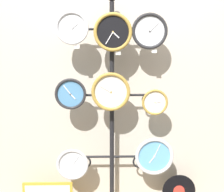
{
  "coord_description": "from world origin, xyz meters",
  "views": [
    {
      "loc": [
        -0.05,
        -2.18,
        1.49
      ],
      "look_at": [
        0.0,
        0.36,
        1.07
      ],
      "focal_mm": 50.0,
      "sensor_mm": 36.0,
      "label": 1
    }
  ],
  "objects_px": {
    "clock_top_left": "(72,28)",
    "clock_bottom_left": "(73,164)",
    "clock_top_center": "(113,32)",
    "clock_bottom_right": "(154,156)",
    "clock_middle_left": "(71,94)",
    "vinyl_record": "(179,191)",
    "clock_middle_center": "(111,92)",
    "clock_top_right": "(150,31)",
    "clock_middle_right": "(155,102)",
    "display_stand": "(112,150)"
  },
  "relations": [
    {
      "from": "vinyl_record",
      "to": "display_stand",
      "type": "bearing_deg",
      "value": 179.47
    },
    {
      "from": "display_stand",
      "to": "clock_middle_right",
      "type": "bearing_deg",
      "value": -17.54
    },
    {
      "from": "clock_middle_center",
      "to": "clock_bottom_left",
      "type": "xyz_separation_m",
      "value": [
        -0.32,
        0.02,
        -0.62
      ]
    },
    {
      "from": "clock_top_left",
      "to": "clock_bottom_left",
      "type": "xyz_separation_m",
      "value": [
        -0.02,
        0.02,
        -1.12
      ]
    },
    {
      "from": "clock_top_left",
      "to": "vinyl_record",
      "type": "distance_m",
      "value": 1.68
    },
    {
      "from": "clock_top_left",
      "to": "clock_bottom_right",
      "type": "distance_m",
      "value": 1.24
    },
    {
      "from": "display_stand",
      "to": "clock_top_left",
      "type": "xyz_separation_m",
      "value": [
        -0.31,
        -0.11,
        1.03
      ]
    },
    {
      "from": "clock_top_right",
      "to": "vinyl_record",
      "type": "distance_m",
      "value": 1.42
    },
    {
      "from": "clock_top_right",
      "to": "vinyl_record",
      "type": "bearing_deg",
      "value": 14.76
    },
    {
      "from": "vinyl_record",
      "to": "clock_middle_center",
      "type": "bearing_deg",
      "value": -169.37
    },
    {
      "from": "clock_bottom_left",
      "to": "clock_top_left",
      "type": "bearing_deg",
      "value": -36.47
    },
    {
      "from": "display_stand",
      "to": "clock_top_center",
      "type": "bearing_deg",
      "value": -86.17
    },
    {
      "from": "clock_bottom_left",
      "to": "vinyl_record",
      "type": "distance_m",
      "value": 0.98
    },
    {
      "from": "clock_middle_right",
      "to": "vinyl_record",
      "type": "distance_m",
      "value": 0.87
    },
    {
      "from": "clock_middle_right",
      "to": "clock_bottom_left",
      "type": "height_order",
      "value": "clock_middle_right"
    },
    {
      "from": "display_stand",
      "to": "clock_top_center",
      "type": "height_order",
      "value": "display_stand"
    },
    {
      "from": "clock_top_center",
      "to": "clock_bottom_right",
      "type": "height_order",
      "value": "clock_top_center"
    },
    {
      "from": "clock_top_left",
      "to": "clock_top_right",
      "type": "xyz_separation_m",
      "value": [
        0.61,
        0.03,
        -0.02
      ]
    },
    {
      "from": "display_stand",
      "to": "clock_top_right",
      "type": "distance_m",
      "value": 1.05
    },
    {
      "from": "clock_middle_right",
      "to": "vinyl_record",
      "type": "height_order",
      "value": "clock_middle_right"
    },
    {
      "from": "clock_top_left",
      "to": "clock_middle_left",
      "type": "height_order",
      "value": "clock_top_left"
    },
    {
      "from": "clock_top_center",
      "to": "clock_bottom_right",
      "type": "distance_m",
      "value": 1.08
    },
    {
      "from": "clock_top_right",
      "to": "clock_middle_right",
      "type": "height_order",
      "value": "clock_top_right"
    },
    {
      "from": "clock_middle_right",
      "to": "clock_bottom_right",
      "type": "bearing_deg",
      "value": -60.97
    },
    {
      "from": "clock_top_left",
      "to": "clock_top_right",
      "type": "height_order",
      "value": "clock_top_left"
    },
    {
      "from": "clock_middle_left",
      "to": "vinyl_record",
      "type": "xyz_separation_m",
      "value": [
        0.93,
        0.09,
        -0.89
      ]
    },
    {
      "from": "clock_top_right",
      "to": "clock_middle_center",
      "type": "height_order",
      "value": "clock_top_right"
    },
    {
      "from": "clock_top_left",
      "to": "clock_bottom_left",
      "type": "distance_m",
      "value": 1.12
    },
    {
      "from": "clock_top_center",
      "to": "clock_middle_right",
      "type": "bearing_deg",
      "value": -3.32
    },
    {
      "from": "display_stand",
      "to": "clock_middle_center",
      "type": "bearing_deg",
      "value": -95.45
    },
    {
      "from": "clock_top_right",
      "to": "clock_middle_right",
      "type": "bearing_deg",
      "value": -26.95
    },
    {
      "from": "clock_top_left",
      "to": "clock_bottom_right",
      "type": "height_order",
      "value": "clock_top_left"
    },
    {
      "from": "clock_top_right",
      "to": "clock_middle_left",
      "type": "bearing_deg",
      "value": -178.86
    },
    {
      "from": "clock_top_center",
      "to": "clock_middle_right",
      "type": "xyz_separation_m",
      "value": [
        0.34,
        -0.02,
        -0.56
      ]
    },
    {
      "from": "clock_top_left",
      "to": "clock_bottom_right",
      "type": "xyz_separation_m",
      "value": [
        0.66,
        -0.0,
        -1.05
      ]
    },
    {
      "from": "display_stand",
      "to": "clock_top_right",
      "type": "relative_size",
      "value": 6.64
    },
    {
      "from": "clock_top_right",
      "to": "clock_middle_right",
      "type": "distance_m",
      "value": 0.57
    },
    {
      "from": "clock_top_right",
      "to": "clock_bottom_left",
      "type": "distance_m",
      "value": 1.27
    },
    {
      "from": "clock_top_center",
      "to": "clock_bottom_right",
      "type": "relative_size",
      "value": 0.95
    },
    {
      "from": "clock_top_left",
      "to": "clock_bottom_left",
      "type": "bearing_deg",
      "value": 143.53
    },
    {
      "from": "display_stand",
      "to": "clock_bottom_right",
      "type": "distance_m",
      "value": 0.37
    },
    {
      "from": "clock_middle_left",
      "to": "clock_bottom_right",
      "type": "height_order",
      "value": "clock_middle_left"
    },
    {
      "from": "clock_top_right",
      "to": "clock_bottom_right",
      "type": "distance_m",
      "value": 1.03
    },
    {
      "from": "clock_middle_left",
      "to": "vinyl_record",
      "type": "relative_size",
      "value": 0.87
    },
    {
      "from": "clock_top_left",
      "to": "clock_middle_center",
      "type": "distance_m",
      "value": 0.58
    },
    {
      "from": "clock_top_left",
      "to": "clock_middle_left",
      "type": "relative_size",
      "value": 1.02
    },
    {
      "from": "display_stand",
      "to": "clock_middle_right",
      "type": "relative_size",
      "value": 8.91
    },
    {
      "from": "clock_bottom_left",
      "to": "display_stand",
      "type": "bearing_deg",
      "value": 16.55
    },
    {
      "from": "display_stand",
      "to": "clock_bottom_left",
      "type": "xyz_separation_m",
      "value": [
        -0.33,
        -0.1,
        -0.09
      ]
    },
    {
      "from": "clock_top_left",
      "to": "clock_middle_center",
      "type": "bearing_deg",
      "value": -0.98
    }
  ]
}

